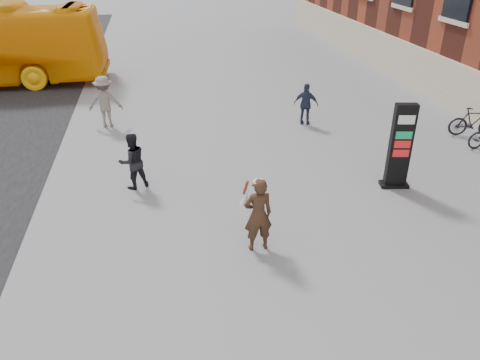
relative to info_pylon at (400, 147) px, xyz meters
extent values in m
plane|color=#9E9EA3|center=(-4.34, -1.61, -1.16)|extent=(100.00, 100.00, 0.00)
cube|color=beige|center=(5.10, 4.39, -0.26)|extent=(0.18, 44.00, 1.80)
cube|color=black|center=(0.00, 0.00, 0.00)|extent=(0.59, 0.33, 2.32)
cube|color=black|center=(0.00, 0.00, -1.11)|extent=(0.80, 0.51, 0.09)
cube|color=white|center=(0.00, 0.00, 0.79)|extent=(0.46, 0.33, 0.23)
cube|color=#0C7E4A|center=(0.00, 0.00, 0.37)|extent=(0.46, 0.33, 0.20)
cube|color=#B21719|center=(0.00, 0.00, 0.12)|extent=(0.46, 0.33, 0.20)
cube|color=#B21719|center=(0.00, 0.00, -0.13)|extent=(0.46, 0.33, 0.20)
imported|color=#3E2616|center=(-4.24, -2.12, -0.31)|extent=(0.65, 0.45, 1.70)
cylinder|color=white|center=(-4.24, -2.12, 0.46)|extent=(0.24, 0.24, 0.06)
cone|color=white|center=(-4.06, -1.86, 0.00)|extent=(0.24, 0.25, 0.41)
cylinder|color=maroon|center=(-4.06, -1.86, 0.24)|extent=(0.13, 0.14, 0.35)
cone|color=white|center=(-4.47, -1.89, 0.00)|extent=(0.24, 0.24, 0.41)
cylinder|color=maroon|center=(-4.47, -1.89, 0.24)|extent=(0.14, 0.13, 0.35)
imported|color=black|center=(-6.90, 1.20, -0.39)|extent=(0.92, 0.83, 1.54)
imported|color=gray|center=(-7.93, 6.04, -0.26)|extent=(1.17, 0.68, 1.80)
imported|color=#283049|center=(-0.96, 4.95, -0.41)|extent=(0.94, 0.72, 1.49)
imported|color=black|center=(4.26, 2.88, -0.67)|extent=(1.70, 0.83, 0.99)
camera|label=1|loc=(-6.11, -10.24, 4.87)|focal=35.00mm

